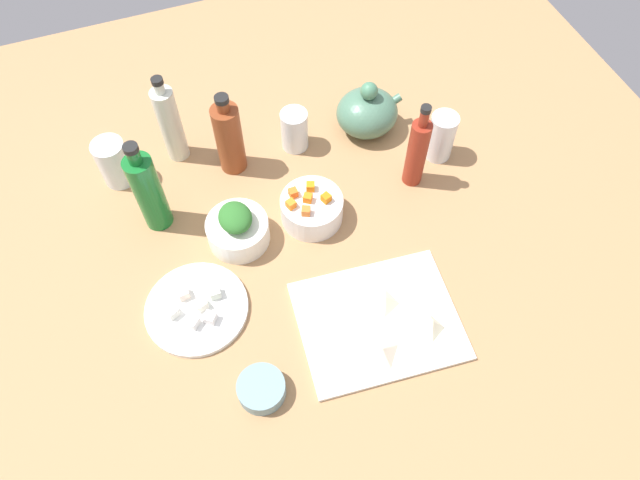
{
  "coord_description": "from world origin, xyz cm",
  "views": [
    {
      "loc": [
        -23.14,
        -61.59,
        111.68
      ],
      "look_at": [
        0.0,
        0.0,
        8.0
      ],
      "focal_mm": 32.68,
      "sensor_mm": 36.0,
      "label": 1
    }
  ],
  "objects_px": {
    "bowl_carrots": "(312,209)",
    "drinking_glass_2": "(114,162)",
    "plate_tofu": "(197,309)",
    "bottle_0": "(148,191)",
    "bowl_greens": "(238,231)",
    "drinking_glass_1": "(441,137)",
    "bottle_2": "(229,138)",
    "bottle_3": "(170,123)",
    "bottle_1": "(417,152)",
    "teapot": "(367,112)",
    "drinking_glass_0": "(295,130)",
    "cutting_board": "(378,321)",
    "bowl_small_side": "(261,389)"
  },
  "relations": [
    {
      "from": "bowl_greens",
      "to": "drinking_glass_1",
      "type": "bearing_deg",
      "value": 7.33
    },
    {
      "from": "bowl_carrots",
      "to": "bottle_1",
      "type": "relative_size",
      "value": 0.59
    },
    {
      "from": "bowl_small_side",
      "to": "drinking_glass_0",
      "type": "distance_m",
      "value": 0.62
    },
    {
      "from": "cutting_board",
      "to": "drinking_glass_0",
      "type": "xyz_separation_m",
      "value": [
        -0.0,
        0.51,
        0.05
      ]
    },
    {
      "from": "cutting_board",
      "to": "drinking_glass_1",
      "type": "bearing_deg",
      "value": 48.83
    },
    {
      "from": "bowl_carrots",
      "to": "bottle_2",
      "type": "height_order",
      "value": "bottle_2"
    },
    {
      "from": "bowl_greens",
      "to": "bottle_2",
      "type": "xyz_separation_m",
      "value": [
        0.05,
        0.21,
        0.07
      ]
    },
    {
      "from": "drinking_glass_1",
      "to": "bottle_2",
      "type": "bearing_deg",
      "value": 163.42
    },
    {
      "from": "bottle_2",
      "to": "bowl_greens",
      "type": "bearing_deg",
      "value": -102.78
    },
    {
      "from": "cutting_board",
      "to": "plate_tofu",
      "type": "height_order",
      "value": "plate_tofu"
    },
    {
      "from": "bottle_1",
      "to": "teapot",
      "type": "bearing_deg",
      "value": 101.1
    },
    {
      "from": "teapot",
      "to": "drinking_glass_0",
      "type": "distance_m",
      "value": 0.19
    },
    {
      "from": "plate_tofu",
      "to": "bowl_greens",
      "type": "height_order",
      "value": "bowl_greens"
    },
    {
      "from": "bottle_0",
      "to": "bottle_2",
      "type": "distance_m",
      "value": 0.22
    },
    {
      "from": "plate_tofu",
      "to": "drinking_glass_0",
      "type": "relative_size",
      "value": 2.0
    },
    {
      "from": "bottle_1",
      "to": "cutting_board",
      "type": "bearing_deg",
      "value": -125.59
    },
    {
      "from": "bottle_0",
      "to": "bottle_3",
      "type": "relative_size",
      "value": 1.05
    },
    {
      "from": "plate_tofu",
      "to": "teapot",
      "type": "height_order",
      "value": "teapot"
    },
    {
      "from": "bottle_0",
      "to": "bottle_3",
      "type": "distance_m",
      "value": 0.2
    },
    {
      "from": "drinking_glass_1",
      "to": "drinking_glass_2",
      "type": "bearing_deg",
      "value": 165.11
    },
    {
      "from": "plate_tofu",
      "to": "bowl_carrots",
      "type": "bearing_deg",
      "value": 24.16
    },
    {
      "from": "bowl_small_side",
      "to": "bottle_1",
      "type": "xyz_separation_m",
      "value": [
        0.49,
        0.37,
        0.08
      ]
    },
    {
      "from": "bottle_2",
      "to": "drinking_glass_1",
      "type": "xyz_separation_m",
      "value": [
        0.47,
        -0.14,
        -0.03
      ]
    },
    {
      "from": "plate_tofu",
      "to": "bottle_0",
      "type": "xyz_separation_m",
      "value": [
        -0.02,
        0.25,
        0.1
      ]
    },
    {
      "from": "plate_tofu",
      "to": "bowl_greens",
      "type": "distance_m",
      "value": 0.19
    },
    {
      "from": "cutting_board",
      "to": "bottle_0",
      "type": "xyz_separation_m",
      "value": [
        -0.36,
        0.4,
        0.1
      ]
    },
    {
      "from": "bottle_0",
      "to": "bottle_2",
      "type": "height_order",
      "value": "bottle_0"
    },
    {
      "from": "plate_tofu",
      "to": "bowl_greens",
      "type": "bearing_deg",
      "value": 46.19
    },
    {
      "from": "bottle_0",
      "to": "bottle_1",
      "type": "bearing_deg",
      "value": -9.05
    },
    {
      "from": "bottle_0",
      "to": "bottle_3",
      "type": "height_order",
      "value": "bottle_0"
    },
    {
      "from": "cutting_board",
      "to": "bottle_0",
      "type": "relative_size",
      "value": 1.28
    },
    {
      "from": "bowl_carrots",
      "to": "bottle_2",
      "type": "relative_size",
      "value": 0.63
    },
    {
      "from": "drinking_glass_0",
      "to": "drinking_glass_1",
      "type": "xyz_separation_m",
      "value": [
        0.31,
        -0.15,
        0.01
      ]
    },
    {
      "from": "drinking_glass_1",
      "to": "drinking_glass_2",
      "type": "relative_size",
      "value": 1.06
    },
    {
      "from": "teapot",
      "to": "bowl_greens",
      "type": "bearing_deg",
      "value": -152.12
    },
    {
      "from": "plate_tofu",
      "to": "cutting_board",
      "type": "bearing_deg",
      "value": -24.69
    },
    {
      "from": "drinking_glass_0",
      "to": "bottle_3",
      "type": "bearing_deg",
      "value": 165.17
    },
    {
      "from": "bowl_greens",
      "to": "drinking_glass_0",
      "type": "distance_m",
      "value": 0.3
    },
    {
      "from": "bowl_carrots",
      "to": "bottle_3",
      "type": "distance_m",
      "value": 0.38
    },
    {
      "from": "bottle_3",
      "to": "plate_tofu",
      "type": "bearing_deg",
      "value": -98.36
    },
    {
      "from": "cutting_board",
      "to": "bottle_2",
      "type": "height_order",
      "value": "bottle_2"
    },
    {
      "from": "bottle_2",
      "to": "drinking_glass_2",
      "type": "height_order",
      "value": "bottle_2"
    },
    {
      "from": "teapot",
      "to": "cutting_board",
      "type": "bearing_deg",
      "value": -110.34
    },
    {
      "from": "teapot",
      "to": "bottle_0",
      "type": "xyz_separation_m",
      "value": [
        -0.55,
        -0.1,
        0.05
      ]
    },
    {
      "from": "bottle_0",
      "to": "drinking_glass_2",
      "type": "height_order",
      "value": "bottle_0"
    },
    {
      "from": "bowl_small_side",
      "to": "drinking_glass_2",
      "type": "relative_size",
      "value": 0.78
    },
    {
      "from": "bottle_1",
      "to": "drinking_glass_0",
      "type": "height_order",
      "value": "bottle_1"
    },
    {
      "from": "bottle_2",
      "to": "bowl_small_side",
      "type": "bearing_deg",
      "value": -100.68
    },
    {
      "from": "bottle_2",
      "to": "bottle_3",
      "type": "distance_m",
      "value": 0.14
    },
    {
      "from": "bowl_carrots",
      "to": "drinking_glass_2",
      "type": "bearing_deg",
      "value": 145.6
    }
  ]
}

